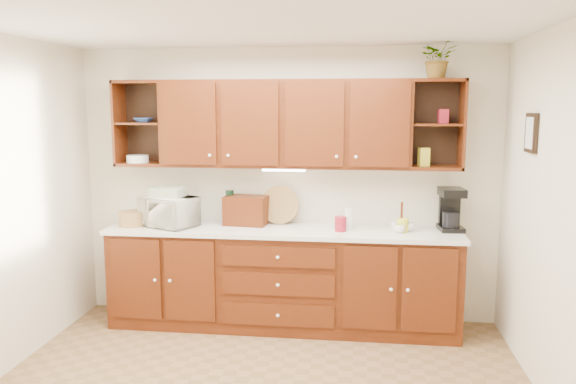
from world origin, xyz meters
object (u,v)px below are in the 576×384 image
(coffee_maker, at_px, (451,210))
(potted_plant, at_px, (438,58))
(bread_box, at_px, (246,210))
(microwave, at_px, (169,211))

(coffee_maker, relative_size, potted_plant, 1.11)
(coffee_maker, bearing_deg, bread_box, 175.05)
(microwave, relative_size, bread_box, 1.28)
(bread_box, bearing_deg, potted_plant, 5.84)
(bread_box, xyz_separation_m, potted_plant, (1.72, -0.02, 1.39))
(potted_plant, bearing_deg, bread_box, 179.19)
(bread_box, distance_m, potted_plant, 2.21)
(coffee_maker, distance_m, potted_plant, 1.35)
(bread_box, relative_size, potted_plant, 1.13)
(bread_box, bearing_deg, microwave, -161.42)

